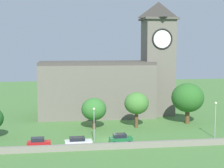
# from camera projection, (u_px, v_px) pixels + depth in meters

# --- Properties ---
(ground_plane) EXTENTS (200.00, 200.00, 0.00)m
(ground_plane) POSITION_uv_depth(u_px,v_px,m) (100.00, 123.00, 82.72)
(ground_plane) COLOR #477538
(church) EXTENTS (34.19, 13.11, 28.38)m
(church) POSITION_uv_depth(u_px,v_px,m) (111.00, 81.00, 91.70)
(church) COLOR #666056
(church) RESTS_ON ground
(quay_barrier) EXTENTS (51.85, 0.70, 1.08)m
(quay_barrier) POSITION_uv_depth(u_px,v_px,m) (114.00, 146.00, 62.27)
(quay_barrier) COLOR gray
(quay_barrier) RESTS_ON ground
(car_red) EXTENTS (4.04, 2.09, 1.84)m
(car_red) POSITION_uv_depth(u_px,v_px,m) (39.00, 143.00, 62.87)
(car_red) COLOR red
(car_red) RESTS_ON ground
(car_white) EXTENTS (4.78, 2.35, 1.68)m
(car_white) POSITION_uv_depth(u_px,v_px,m) (78.00, 142.00, 63.84)
(car_white) COLOR silver
(car_white) RESTS_ON ground
(car_green) EXTENTS (4.10, 2.32, 1.79)m
(car_green) POSITION_uv_depth(u_px,v_px,m) (121.00, 139.00, 65.74)
(car_green) COLOR #1E6B38
(car_green) RESTS_ON ground
(streetlamp_west_mid) EXTENTS (0.44, 0.44, 6.24)m
(streetlamp_west_mid) POSITION_uv_depth(u_px,v_px,m) (94.00, 119.00, 66.98)
(streetlamp_west_mid) COLOR #9EA0A5
(streetlamp_west_mid) RESTS_ON ground
(streetlamp_central) EXTENTS (0.44, 0.44, 6.93)m
(streetlamp_central) POSITION_uv_depth(u_px,v_px,m) (215.00, 114.00, 69.37)
(streetlamp_central) COLOR #9EA0A5
(streetlamp_central) RESTS_ON ground
(tree_riverside_east) EXTENTS (5.26, 5.26, 6.60)m
(tree_riverside_east) POSITION_uv_depth(u_px,v_px,m) (94.00, 109.00, 76.87)
(tree_riverside_east) COLOR brown
(tree_riverside_east) RESTS_ON ground
(tree_riverside_west) EXTENTS (5.22, 5.22, 7.62)m
(tree_riverside_west) POSITION_uv_depth(u_px,v_px,m) (137.00, 103.00, 78.04)
(tree_riverside_west) COLOR brown
(tree_riverside_west) RESTS_ON ground
(tree_churchyard) EXTENTS (7.25, 7.25, 9.16)m
(tree_churchyard) POSITION_uv_depth(u_px,v_px,m) (188.00, 98.00, 82.00)
(tree_churchyard) COLOR brown
(tree_churchyard) RESTS_ON ground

